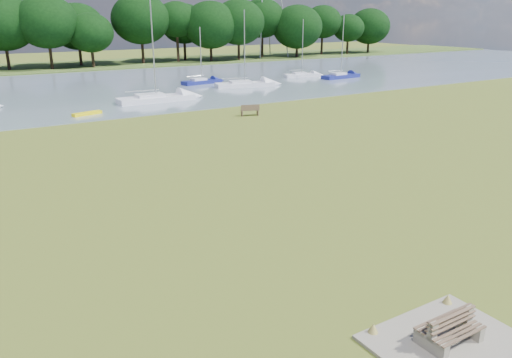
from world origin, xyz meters
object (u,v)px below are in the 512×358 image
sailboat_2 (155,97)px  sailboat_5 (341,75)px  sailboat_0 (201,80)px  sailboat_4 (244,83)px  bench_pair (450,329)px  sailboat_6 (301,74)px  riverbank_bench (250,110)px  kayak (87,113)px

sailboat_2 → sailboat_5: (29.83, 5.32, -0.03)m
sailboat_0 → sailboat_4: (3.48, -5.25, 0.01)m
sailboat_2 → sailboat_4: 14.57m
sailboat_2 → sailboat_5: bearing=10.5°
sailboat_4 → bench_pair: bearing=-101.5°
sailboat_0 → sailboat_5: bearing=-22.5°
sailboat_5 → sailboat_6: sailboat_5 is taller
riverbank_bench → sailboat_2: size_ratio=0.17×
riverbank_bench → sailboat_4: size_ratio=0.19×
sailboat_5 → riverbank_bench: bearing=-150.7°
bench_pair → sailboat_5: bearing=52.3°
riverbank_bench → kayak: (-12.56, 7.89, -0.34)m
bench_pair → sailboat_6: (33.47, 52.22, 0.00)m
bench_pair → sailboat_6: bearing=57.5°
sailboat_2 → sailboat_4: bearing=20.4°
sailboat_4 → sailboat_5: (16.15, 0.32, 0.03)m
riverbank_bench → sailboat_0: size_ratio=0.25×
kayak → sailboat_4: (21.60, 8.70, 0.32)m
sailboat_2 → kayak: bearing=-154.6°
sailboat_5 → sailboat_6: size_ratio=1.08×
sailboat_6 → kayak: bearing=-150.1°
kayak → sailboat_0: size_ratio=0.38×
sailboat_0 → sailboat_4: bearing=-64.8°
sailboat_2 → sailboat_4: size_ratio=1.10×
sailboat_0 → sailboat_6: bearing=-11.3°
sailboat_0 → riverbank_bench: bearing=-112.6°
kayak → sailboat_6: sailboat_6 is taller
kayak → sailboat_5: (37.76, 9.02, 0.35)m
bench_pair → sailboat_5: size_ratio=0.21×
kayak → riverbank_bench: bearing=-47.7°
riverbank_bench → sailboat_0: bearing=93.9°
sailboat_4 → sailboat_5: bearing=13.6°
sailboat_0 → sailboat_4: size_ratio=0.78×
bench_pair → sailboat_4: bearing=66.2°
sailboat_0 → sailboat_6: sailboat_6 is taller
sailboat_2 → sailboat_4: (13.68, 5.00, -0.06)m
bench_pair → sailboat_6: sailboat_6 is taller
sailboat_5 → sailboat_2: bearing=-174.5°
riverbank_bench → sailboat_2: (-4.64, 11.59, 0.04)m
bench_pair → sailboat_0: 55.92m
riverbank_bench → bench_pair: bearing=-93.2°
kayak → sailboat_5: bearing=-2.1°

